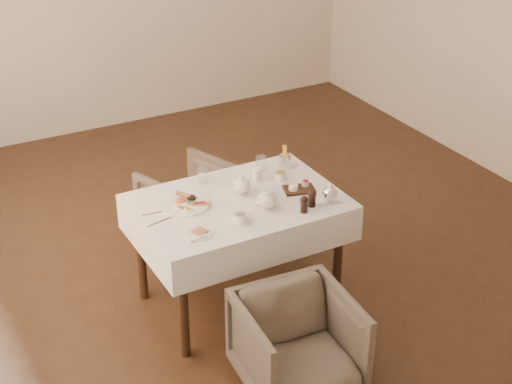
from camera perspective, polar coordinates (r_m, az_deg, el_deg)
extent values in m
plane|color=#311C10|center=(6.03, 0.58, -2.74)|extent=(5.00, 5.00, 0.00)
plane|color=beige|center=(6.78, 17.91, 12.77)|extent=(0.00, 5.00, 5.00)
cube|color=black|center=(4.88, -1.32, -0.99)|extent=(1.20, 0.80, 0.04)
cube|color=white|center=(4.92, -1.31, -1.83)|extent=(1.28, 0.88, 0.23)
cylinder|color=black|center=(5.16, -8.38, -4.36)|extent=(0.06, 0.06, 0.70)
cylinder|color=black|center=(5.55, 2.04, -1.53)|extent=(0.06, 0.06, 0.70)
cylinder|color=black|center=(4.63, -5.30, -8.36)|extent=(0.06, 0.06, 0.70)
cylinder|color=black|center=(5.07, 5.96, -4.86)|extent=(0.06, 0.06, 0.70)
imported|color=#4D4439|center=(4.45, 3.07, -11.05)|extent=(0.67, 0.69, 0.58)
imported|color=#4D4439|center=(5.85, -4.74, -0.74)|extent=(0.78, 0.79, 0.56)
cylinder|color=white|center=(4.83, -5.18, -0.92)|extent=(0.30, 0.30, 0.01)
ellipsoid|color=#C54C23|center=(4.85, -5.54, -0.55)|extent=(0.08, 0.07, 0.03)
cylinder|color=brown|center=(4.90, -5.28, -0.20)|extent=(0.08, 0.11, 0.03)
cylinder|color=black|center=(4.87, -4.73, -0.44)|extent=(0.06, 0.06, 0.02)
cube|color=#9D2E24|center=(4.81, -4.06, -0.85)|extent=(0.11, 0.08, 0.01)
ellipsoid|color=#264C19|center=(4.83, -4.75, -0.73)|extent=(0.06, 0.05, 0.02)
cylinder|color=white|center=(4.52, -4.20, -3.08)|extent=(0.16, 0.16, 0.01)
cube|color=brown|center=(4.52, -4.15, -2.90)|extent=(0.11, 0.10, 0.01)
cube|color=white|center=(4.49, -4.42, -3.23)|extent=(0.11, 0.09, 0.01)
cylinder|color=white|center=(5.10, 0.09, 1.31)|extent=(0.07, 0.07, 0.08)
cylinder|color=white|center=(4.63, -1.13, -2.20)|extent=(0.12, 0.12, 0.01)
cylinder|color=white|center=(4.61, -1.13, -1.88)|extent=(0.09, 0.09, 0.05)
cylinder|color=olive|center=(4.60, -1.14, -1.62)|extent=(0.07, 0.07, 0.00)
cylinder|color=white|center=(5.11, 1.79, 0.88)|extent=(0.12, 0.12, 0.01)
cylinder|color=white|center=(5.09, 1.80, 1.18)|extent=(0.10, 0.10, 0.05)
cylinder|color=olive|center=(5.08, 1.80, 1.43)|extent=(0.07, 0.07, 0.00)
cylinder|color=silver|center=(5.08, -3.90, 1.21)|extent=(0.08, 0.08, 0.10)
cylinder|color=silver|center=(4.88, 1.28, 0.16)|extent=(0.08, 0.08, 0.10)
cylinder|color=silver|center=(5.22, 0.35, 2.10)|extent=(0.07, 0.07, 0.10)
cube|color=black|center=(4.98, 3.15, 0.19)|extent=(0.22, 0.18, 0.02)
cylinder|color=white|center=(4.95, 2.74, 0.33)|extent=(0.06, 0.06, 0.03)
cylinder|color=maroon|center=(5.01, 3.62, 0.63)|extent=(0.05, 0.05, 0.03)
cylinder|color=silver|center=(5.26, 2.11, 2.24)|extent=(0.08, 0.08, 0.09)
cube|color=silver|center=(4.77, -7.23, -1.50)|extent=(0.19, 0.04, 0.00)
cube|color=silver|center=(4.67, -6.93, -2.13)|extent=(0.19, 0.06, 0.00)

